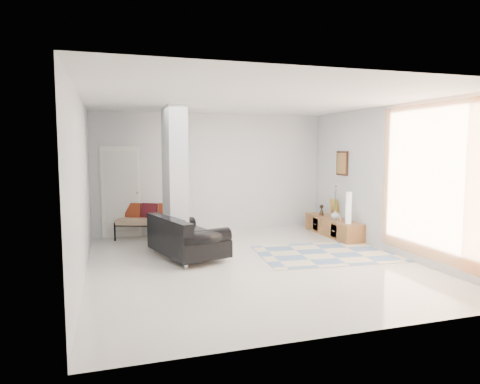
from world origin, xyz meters
name	(u,v)px	position (x,y,z in m)	size (l,w,h in m)	color
floor	(253,263)	(0.00, 0.00, 0.00)	(6.00, 6.00, 0.00)	silver
ceiling	(253,100)	(0.00, 0.00, 2.80)	(6.00, 6.00, 0.00)	white
wall_back	(212,173)	(0.00, 3.00, 1.40)	(6.00, 6.00, 0.00)	silver
wall_front	(346,206)	(0.00, -3.00, 1.40)	(6.00, 6.00, 0.00)	silver
wall_left	(82,188)	(-2.75, 0.00, 1.40)	(6.00, 6.00, 0.00)	silver
wall_right	(390,180)	(2.75, 0.00, 1.40)	(6.00, 6.00, 0.00)	silver
partition_column	(175,178)	(-1.10, 1.60, 1.40)	(0.35, 1.20, 2.80)	silver
hallway_door	(121,192)	(-2.10, 2.96, 1.02)	(0.85, 0.06, 2.04)	white
curtain	(430,182)	(2.67, -1.15, 1.45)	(2.55, 2.55, 0.00)	#FB9242
wall_art	(342,163)	(2.72, 1.70, 1.65)	(0.04, 0.45, 0.55)	#3E1D11
media_console	(333,227)	(2.52, 1.70, 0.20)	(0.45, 1.95, 0.80)	brown
loveseat	(185,239)	(-1.06, 0.73, 0.35)	(1.35, 1.80, 0.76)	silver
daybed	(153,219)	(-1.43, 2.64, 0.42)	(1.73, 1.17, 0.77)	black
area_rug	(329,253)	(1.60, 0.20, 0.01)	(2.64, 1.76, 0.01)	#C2B894
cylinder_lamp	(349,208)	(2.50, 1.02, 0.73)	(0.12, 0.12, 0.67)	silver
bronze_figurine	(321,210)	(2.47, 2.17, 0.52)	(0.12, 0.12, 0.25)	#2E2114
vase	(335,215)	(2.47, 1.52, 0.51)	(0.21, 0.21, 0.21)	silver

